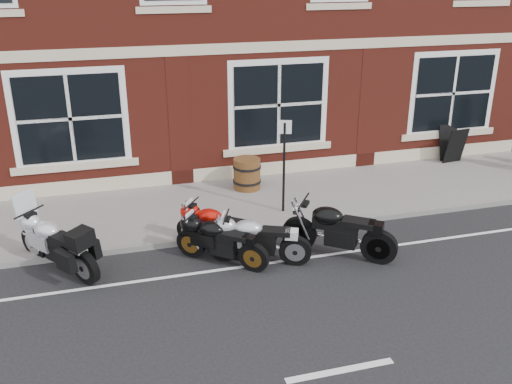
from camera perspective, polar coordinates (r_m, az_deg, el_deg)
ground at (r=10.70m, az=1.91°, el=-7.58°), size 80.00×80.00×0.00m
sidewalk at (r=13.27m, az=-2.01°, el=-1.21°), size 30.00×3.00×0.12m
kerb at (r=11.88m, az=-0.17°, el=-4.09°), size 30.00×0.16×0.12m
moto_touring_silver at (r=11.01m, az=-19.31°, el=-4.64°), size 1.41×1.80×1.42m
moto_sport_red at (r=11.17m, az=-3.74°, el=-3.43°), size 1.54×1.33×0.86m
moto_sport_black at (r=10.66m, az=-3.59°, el=-4.73°), size 1.52×1.34×0.86m
moto_sport_silver at (r=10.67m, az=0.09°, el=-4.57°), size 1.85×0.91×0.89m
moto_naked_black at (r=10.99m, az=8.07°, el=-3.55°), size 1.87×1.49×1.02m
a_board_sign at (r=16.72m, az=19.03°, el=4.55°), size 0.64×0.46×1.00m
barrel_planter at (r=13.89m, az=-0.91°, el=1.84°), size 0.69×0.69×0.76m
parking_sign at (r=12.33m, az=2.83°, el=3.23°), size 0.28×0.11×2.08m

